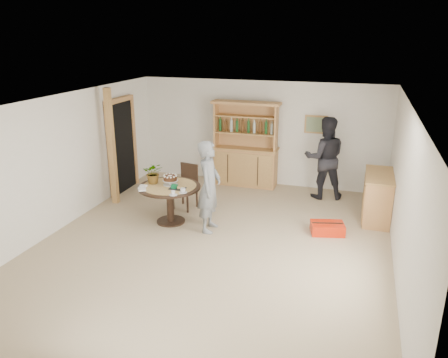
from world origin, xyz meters
The scene contains 17 objects.
ground centered at (0.00, 0.00, 0.00)m, with size 7.00×7.00×0.00m, color tan.
room_shell centered at (0.00, 0.01, 1.74)m, with size 6.04×7.04×2.52m.
doorway centered at (-2.93, 2.00, 1.11)m, with size 0.13×1.10×2.18m.
pine_post centered at (-2.70, 1.20, 1.25)m, with size 0.12×0.12×2.50m, color tan.
hutch centered at (-0.30, 3.24, 0.69)m, with size 1.62×0.54×2.04m.
sideboard centered at (2.74, 2.00, 0.47)m, with size 0.54×1.26×0.94m.
dining_table centered at (-1.12, 0.61, 0.60)m, with size 1.20×1.20×0.76m.
dining_chair centered at (-1.10, 1.44, 0.54)m, with size 0.49×0.49×0.95m.
birthday_cake centered at (-1.12, 0.66, 0.88)m, with size 0.30×0.30×0.20m.
flower_vase centered at (-1.47, 0.66, 0.97)m, with size 0.38×0.33×0.42m, color #3F7233.
gift_tray centered at (-0.90, 0.49, 0.79)m, with size 0.30×0.20×0.08m.
coffee_cup_a centered at (-0.72, 0.33, 0.80)m, with size 0.15×0.15×0.09m.
coffee_cup_b centered at (-0.84, 0.16, 0.79)m, with size 0.15×0.15×0.08m.
napkins centered at (-1.53, 0.30, 0.77)m, with size 0.24×0.33×0.03m.
teen_boy centered at (-0.27, 0.51, 0.86)m, with size 0.63×0.41×1.73m, color slate.
adult_person centered at (1.59, 2.92, 0.92)m, with size 0.90×0.70×1.84m, color black.
red_suitcase centered at (1.88, 1.02, 0.10)m, with size 0.68×0.53×0.21m.
Camera 1 is at (2.28, -6.62, 3.56)m, focal length 35.00 mm.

